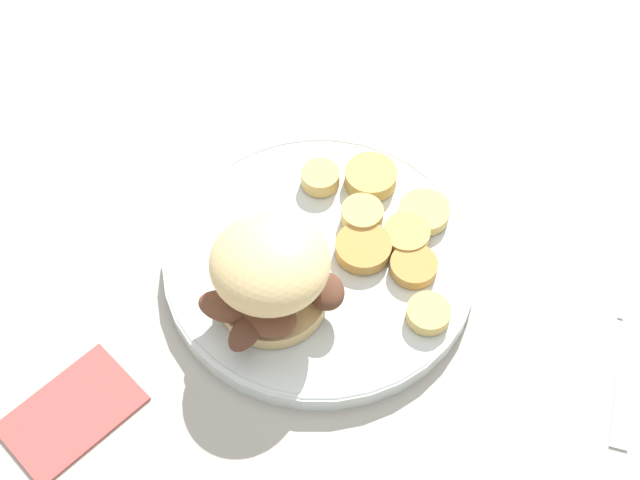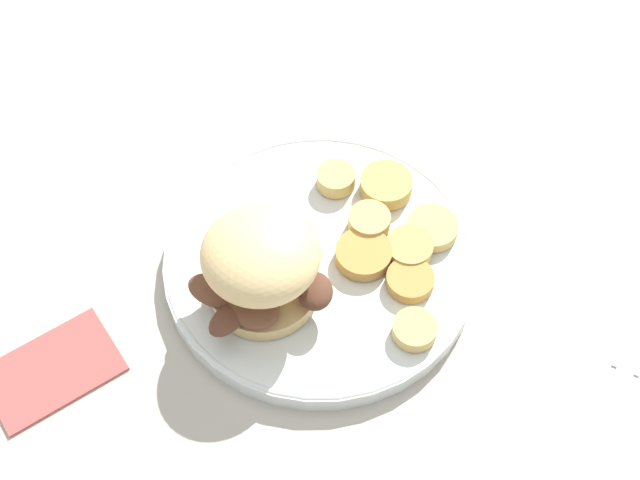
% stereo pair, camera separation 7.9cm
% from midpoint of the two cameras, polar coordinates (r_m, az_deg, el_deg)
% --- Properties ---
extents(ground_plane, '(4.00, 4.00, 0.00)m').
position_cam_midpoint_polar(ground_plane, '(0.83, 2.72, -1.97)').
color(ground_plane, '#B2A899').
extents(dinner_plate, '(0.29, 0.29, 0.02)m').
position_cam_midpoint_polar(dinner_plate, '(0.82, 2.76, -1.54)').
color(dinner_plate, silver).
rests_on(dinner_plate, ground_plane).
extents(sandwich, '(0.12, 0.13, 0.09)m').
position_cam_midpoint_polar(sandwich, '(0.75, -0.82, -1.99)').
color(sandwich, tan).
rests_on(sandwich, dinner_plate).
extents(potato_round_0, '(0.05, 0.05, 0.01)m').
position_cam_midpoint_polar(potato_round_0, '(0.81, 5.62, -0.85)').
color(potato_round_0, '#BC8942').
rests_on(potato_round_0, dinner_plate).
extents(potato_round_1, '(0.04, 0.04, 0.01)m').
position_cam_midpoint_polar(potato_round_1, '(0.80, 8.62, -2.77)').
color(potato_round_1, '#BC8942').
rests_on(potato_round_1, dinner_plate).
extents(potato_round_2, '(0.04, 0.04, 0.01)m').
position_cam_midpoint_polar(potato_round_2, '(0.77, 9.00, -5.91)').
color(potato_round_2, '#DBB766').
rests_on(potato_round_2, dinner_plate).
extents(potato_round_3, '(0.05, 0.05, 0.02)m').
position_cam_midpoint_polar(potato_round_3, '(0.85, 6.90, 3.31)').
color(potato_round_3, tan).
rests_on(potato_round_3, dinner_plate).
extents(potato_round_4, '(0.05, 0.05, 0.01)m').
position_cam_midpoint_polar(potato_round_4, '(0.83, 9.89, 0.55)').
color(potato_round_4, '#DBB766').
rests_on(potato_round_4, dinner_plate).
extents(potato_round_5, '(0.04, 0.04, 0.02)m').
position_cam_midpoint_polar(potato_round_5, '(0.85, 3.68, 3.74)').
color(potato_round_5, '#DBB766').
rests_on(potato_round_5, dinner_plate).
extents(potato_round_6, '(0.04, 0.04, 0.01)m').
position_cam_midpoint_polar(potato_round_6, '(0.81, 8.51, -0.70)').
color(potato_round_6, tan).
rests_on(potato_round_6, dinner_plate).
extents(potato_round_7, '(0.04, 0.04, 0.02)m').
position_cam_midpoint_polar(potato_round_7, '(0.82, 5.91, 0.98)').
color(potato_round_7, '#DBB766').
rests_on(potato_round_7, dinner_plate).
extents(fork, '(0.17, 0.08, 0.00)m').
position_cam_midpoint_polar(fork, '(0.81, 21.06, -9.90)').
color(fork, silver).
rests_on(fork, ground_plane).
extents(napkin, '(0.13, 0.13, 0.01)m').
position_cam_midpoint_polar(napkin, '(0.80, -14.06, -8.26)').
color(napkin, '#B24C47').
rests_on(napkin, ground_plane).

